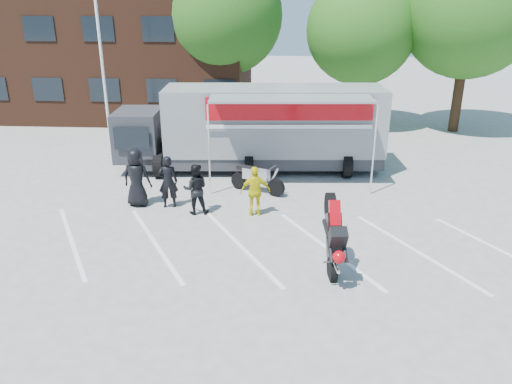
# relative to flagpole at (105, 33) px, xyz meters

# --- Properties ---
(ground) EXTENTS (100.00, 100.00, 0.00)m
(ground) POSITION_rel_flagpole_xyz_m (6.24, -10.00, -5.05)
(ground) COLOR #A2A29D
(ground) RESTS_ON ground
(parking_bay_lines) EXTENTS (18.09, 13.33, 0.01)m
(parking_bay_lines) POSITION_rel_flagpole_xyz_m (6.24, -9.00, -5.05)
(parking_bay_lines) COLOR white
(parking_bay_lines) RESTS_ON ground
(office_building) EXTENTS (18.00, 8.00, 7.00)m
(office_building) POSITION_rel_flagpole_xyz_m (-3.76, 8.00, -1.55)
(office_building) COLOR #482517
(office_building) RESTS_ON ground
(flagpole) EXTENTS (1.61, 0.12, 8.00)m
(flagpole) POSITION_rel_flagpole_xyz_m (0.00, 0.00, 0.00)
(flagpole) COLOR white
(flagpole) RESTS_ON ground
(tree_left) EXTENTS (6.12, 6.12, 8.64)m
(tree_left) POSITION_rel_flagpole_xyz_m (4.24, 6.00, 0.51)
(tree_left) COLOR #382314
(tree_left) RESTS_ON ground
(tree_mid) EXTENTS (5.44, 5.44, 7.68)m
(tree_mid) POSITION_rel_flagpole_xyz_m (11.24, 5.00, -0.11)
(tree_mid) COLOR #382314
(tree_mid) RESTS_ON ground
(tree_right) EXTENTS (6.46, 6.46, 9.12)m
(tree_right) POSITION_rel_flagpole_xyz_m (16.24, 4.50, 0.82)
(tree_right) COLOR #382314
(tree_right) RESTS_ON ground
(transporter_truck) EXTENTS (10.52, 5.56, 3.26)m
(transporter_truck) POSITION_rel_flagpole_xyz_m (6.67, -2.30, -5.05)
(transporter_truck) COLOR gray
(transporter_truck) RESTS_ON ground
(parked_motorcycle) EXTENTS (2.23, 1.57, 1.12)m
(parked_motorcycle) POSITION_rel_flagpole_xyz_m (6.68, -4.91, -5.05)
(parked_motorcycle) COLOR silver
(parked_motorcycle) RESTS_ON ground
(stunt_bike_rider) EXTENTS (1.05, 1.94, 2.19)m
(stunt_bike_rider) POSITION_rel_flagpole_xyz_m (8.79, -9.92, -5.05)
(stunt_bike_rider) COLOR black
(stunt_bike_rider) RESTS_ON ground
(spectator_leather_a) EXTENTS (1.02, 0.74, 1.93)m
(spectator_leather_a) POSITION_rel_flagpole_xyz_m (2.82, -6.30, -4.09)
(spectator_leather_a) COLOR black
(spectator_leather_a) RESTS_ON ground
(spectator_leather_b) EXTENTS (0.71, 0.55, 1.74)m
(spectator_leather_b) POSITION_rel_flagpole_xyz_m (3.87, -6.38, -4.18)
(spectator_leather_b) COLOR black
(spectator_leather_b) RESTS_ON ground
(spectator_leather_c) EXTENTS (0.87, 0.72, 1.64)m
(spectator_leather_c) POSITION_rel_flagpole_xyz_m (4.85, -6.84, -4.23)
(spectator_leather_c) COLOR black
(spectator_leather_c) RESTS_ON ground
(spectator_hivis) EXTENTS (0.99, 0.54, 1.60)m
(spectator_hivis) POSITION_rel_flagpole_xyz_m (6.73, -6.86, -4.25)
(spectator_hivis) COLOR yellow
(spectator_hivis) RESTS_ON ground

